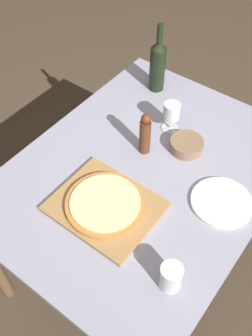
{
  "coord_description": "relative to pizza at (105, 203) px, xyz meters",
  "views": [
    {
      "loc": [
        0.58,
        -0.89,
        2.02
      ],
      "look_at": [
        -0.04,
        -0.08,
        0.82
      ],
      "focal_mm": 42.0,
      "sensor_mm": 36.0,
      "label": 1
    }
  ],
  "objects": [
    {
      "name": "wine_glass",
      "position": [
        -0.04,
        0.53,
        0.07
      ],
      "size": [
        0.08,
        0.08,
        0.14
      ],
      "color": "silver",
      "rests_on": "dining_table"
    },
    {
      "name": "pepper_mill",
      "position": [
        -0.06,
        0.34,
        0.07
      ],
      "size": [
        0.05,
        0.05,
        0.21
      ],
      "color": "#5B2D19",
      "rests_on": "dining_table"
    },
    {
      "name": "drinking_tumbler",
      "position": [
        0.37,
        -0.11,
        0.02
      ],
      "size": [
        0.08,
        0.08,
        0.1
      ],
      "color": "silver",
      "rests_on": "dining_table"
    },
    {
      "name": "pizza",
      "position": [
        0.0,
        0.0,
        0.0
      ],
      "size": [
        0.31,
        0.31,
        0.02
      ],
      "color": "#BC7A3D",
      "rests_on": "cutting_board"
    },
    {
      "name": "wine_bottle",
      "position": [
        -0.26,
        0.73,
        0.11
      ],
      "size": [
        0.08,
        0.08,
        0.35
      ],
      "color": "black",
      "rests_on": "dining_table"
    },
    {
      "name": "dining_table",
      "position": [
        0.01,
        0.25,
        -0.13
      ],
      "size": [
        0.99,
        1.3,
        0.76
      ],
      "color": "#9393A8",
      "rests_on": "ground_plane"
    },
    {
      "name": "ground_plane",
      "position": [
        0.01,
        0.25,
        -0.79
      ],
      "size": [
        12.0,
        12.0,
        0.0
      ],
      "primitive_type": "plane",
      "color": "#4C3D2D"
    },
    {
      "name": "cutting_board",
      "position": [
        0.0,
        -0.0,
        -0.02
      ],
      "size": [
        0.4,
        0.33,
        0.02
      ],
      "color": "#A87A47",
      "rests_on": "dining_table"
    },
    {
      "name": "small_bowl",
      "position": [
        0.08,
        0.46,
        -0.0
      ],
      "size": [
        0.15,
        0.15,
        0.05
      ],
      "color": "#84664C",
      "rests_on": "dining_table"
    },
    {
      "name": "dinner_plate",
      "position": [
        0.35,
        0.29,
        -0.02
      ],
      "size": [
        0.24,
        0.24,
        0.01
      ],
      "color": "white",
      "rests_on": "dining_table"
    }
  ]
}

